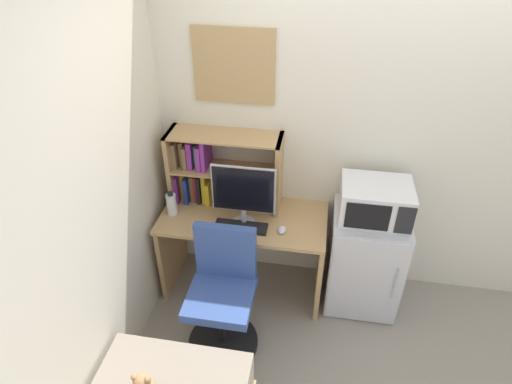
{
  "coord_description": "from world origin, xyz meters",
  "views": [
    {
      "loc": [
        -0.41,
        -2.78,
        2.67
      ],
      "look_at": [
        -0.83,
        -0.33,
        0.98
      ],
      "focal_mm": 29.98,
      "sensor_mm": 36.0,
      "label": 1
    }
  ],
  "objects_px": {
    "hutch_bookshelf": "(208,167)",
    "keyboard": "(241,227)",
    "computer_mouse": "(282,230)",
    "monitor": "(243,192)",
    "desk_chair": "(223,298)",
    "wall_corkboard": "(234,66)",
    "microwave": "(376,202)",
    "mini_fridge": "(365,259)",
    "water_bottle": "(172,204)"
  },
  "relations": [
    {
      "from": "keyboard",
      "to": "water_bottle",
      "type": "relative_size",
      "value": 2.01
    },
    {
      "from": "monitor",
      "to": "mini_fridge",
      "type": "bearing_deg",
      "value": 6.92
    },
    {
      "from": "keyboard",
      "to": "desk_chair",
      "type": "xyz_separation_m",
      "value": [
        -0.05,
        -0.39,
        -0.32
      ]
    },
    {
      "from": "desk_chair",
      "to": "monitor",
      "type": "bearing_deg",
      "value": 81.81
    },
    {
      "from": "keyboard",
      "to": "wall_corkboard",
      "type": "height_order",
      "value": "wall_corkboard"
    },
    {
      "from": "monitor",
      "to": "computer_mouse",
      "type": "distance_m",
      "value": 0.39
    },
    {
      "from": "monitor",
      "to": "water_bottle",
      "type": "relative_size",
      "value": 2.5
    },
    {
      "from": "hutch_bookshelf",
      "to": "wall_corkboard",
      "type": "bearing_deg",
      "value": 30.21
    },
    {
      "from": "wall_corkboard",
      "to": "hutch_bookshelf",
      "type": "bearing_deg",
      "value": -149.79
    },
    {
      "from": "water_bottle",
      "to": "desk_chair",
      "type": "relative_size",
      "value": 0.2
    },
    {
      "from": "computer_mouse",
      "to": "desk_chair",
      "type": "relative_size",
      "value": 0.1
    },
    {
      "from": "keyboard",
      "to": "microwave",
      "type": "relative_size",
      "value": 0.79
    },
    {
      "from": "wall_corkboard",
      "to": "mini_fridge",
      "type": "bearing_deg",
      "value": -13.85
    },
    {
      "from": "monitor",
      "to": "desk_chair",
      "type": "relative_size",
      "value": 0.51
    },
    {
      "from": "water_bottle",
      "to": "microwave",
      "type": "bearing_deg",
      "value": 3.49
    },
    {
      "from": "hutch_bookshelf",
      "to": "desk_chair",
      "type": "distance_m",
      "value": 0.97
    },
    {
      "from": "water_bottle",
      "to": "desk_chair",
      "type": "distance_m",
      "value": 0.79
    },
    {
      "from": "hutch_bookshelf",
      "to": "computer_mouse",
      "type": "height_order",
      "value": "hutch_bookshelf"
    },
    {
      "from": "monitor",
      "to": "water_bottle",
      "type": "height_order",
      "value": "monitor"
    },
    {
      "from": "microwave",
      "to": "wall_corkboard",
      "type": "relative_size",
      "value": 0.86
    },
    {
      "from": "wall_corkboard",
      "to": "computer_mouse",
      "type": "bearing_deg",
      "value": -45.43
    },
    {
      "from": "computer_mouse",
      "to": "wall_corkboard",
      "type": "xyz_separation_m",
      "value": [
        -0.41,
        0.42,
        1.02
      ]
    },
    {
      "from": "computer_mouse",
      "to": "water_bottle",
      "type": "distance_m",
      "value": 0.84
    },
    {
      "from": "keyboard",
      "to": "wall_corkboard",
      "type": "bearing_deg",
      "value": 105.0
    },
    {
      "from": "wall_corkboard",
      "to": "keyboard",
      "type": "bearing_deg",
      "value": -75.0
    },
    {
      "from": "keyboard",
      "to": "mini_fridge",
      "type": "relative_size",
      "value": 0.46
    },
    {
      "from": "hutch_bookshelf",
      "to": "keyboard",
      "type": "bearing_deg",
      "value": -45.43
    },
    {
      "from": "mini_fridge",
      "to": "monitor",
      "type": "bearing_deg",
      "value": -173.08
    },
    {
      "from": "computer_mouse",
      "to": "desk_chair",
      "type": "distance_m",
      "value": 0.63
    },
    {
      "from": "microwave",
      "to": "monitor",
      "type": "bearing_deg",
      "value": -172.9
    },
    {
      "from": "monitor",
      "to": "keyboard",
      "type": "height_order",
      "value": "monitor"
    },
    {
      "from": "microwave",
      "to": "desk_chair",
      "type": "relative_size",
      "value": 0.52
    },
    {
      "from": "microwave",
      "to": "hutch_bookshelf",
      "type": "bearing_deg",
      "value": 173.51
    },
    {
      "from": "keyboard",
      "to": "computer_mouse",
      "type": "xyz_separation_m",
      "value": [
        0.3,
        0.01,
        0.0
      ]
    },
    {
      "from": "computer_mouse",
      "to": "water_bottle",
      "type": "relative_size",
      "value": 0.47
    },
    {
      "from": "mini_fridge",
      "to": "computer_mouse",
      "type": "bearing_deg",
      "value": -165.74
    },
    {
      "from": "hutch_bookshelf",
      "to": "desk_chair",
      "type": "relative_size",
      "value": 0.89
    },
    {
      "from": "wall_corkboard",
      "to": "monitor",
      "type": "bearing_deg",
      "value": -71.17
    },
    {
      "from": "water_bottle",
      "to": "wall_corkboard",
      "type": "xyz_separation_m",
      "value": [
        0.43,
        0.34,
        0.95
      ]
    },
    {
      "from": "hutch_bookshelf",
      "to": "keyboard",
      "type": "xyz_separation_m",
      "value": [
        0.31,
        -0.31,
        -0.28
      ]
    },
    {
      "from": "wall_corkboard",
      "to": "desk_chair",
      "type": "bearing_deg",
      "value": -85.78
    },
    {
      "from": "water_bottle",
      "to": "microwave",
      "type": "relative_size",
      "value": 0.39
    },
    {
      "from": "microwave",
      "to": "desk_chair",
      "type": "height_order",
      "value": "microwave"
    },
    {
      "from": "mini_fridge",
      "to": "desk_chair",
      "type": "xyz_separation_m",
      "value": [
        -0.98,
        -0.56,
        0.0
      ]
    },
    {
      "from": "computer_mouse",
      "to": "water_bottle",
      "type": "height_order",
      "value": "water_bottle"
    },
    {
      "from": "hutch_bookshelf",
      "to": "microwave",
      "type": "distance_m",
      "value": 1.25
    },
    {
      "from": "hutch_bookshelf",
      "to": "microwave",
      "type": "relative_size",
      "value": 1.73
    },
    {
      "from": "hutch_bookshelf",
      "to": "water_bottle",
      "type": "relative_size",
      "value": 4.4
    },
    {
      "from": "hutch_bookshelf",
      "to": "keyboard",
      "type": "height_order",
      "value": "hutch_bookshelf"
    },
    {
      "from": "computer_mouse",
      "to": "mini_fridge",
      "type": "bearing_deg",
      "value": 14.26
    }
  ]
}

